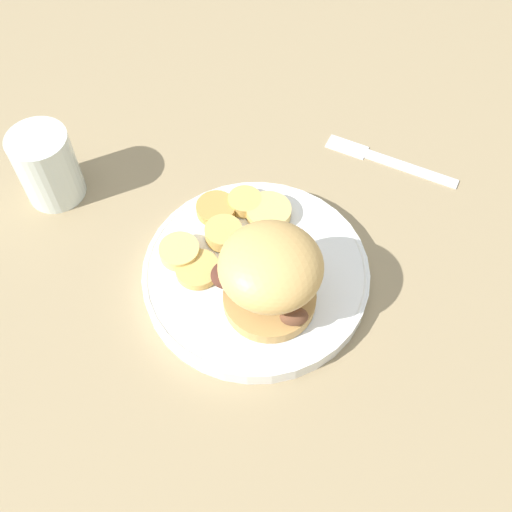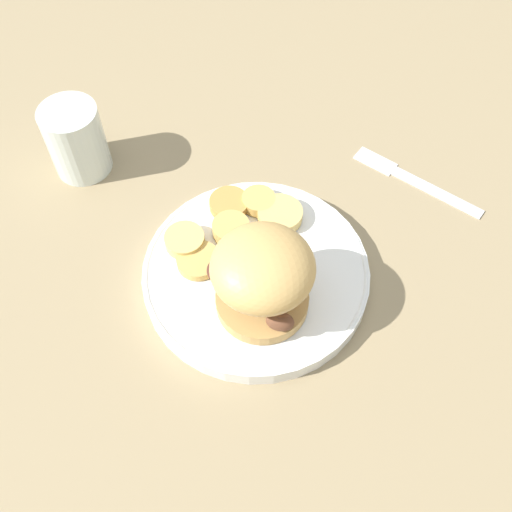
% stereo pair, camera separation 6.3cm
% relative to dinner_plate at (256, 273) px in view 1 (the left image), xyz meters
% --- Properties ---
extents(ground_plane, '(4.00, 4.00, 0.00)m').
position_rel_dinner_plate_xyz_m(ground_plane, '(0.00, 0.00, -0.01)').
color(ground_plane, '#937F5B').
extents(dinner_plate, '(0.25, 0.25, 0.02)m').
position_rel_dinner_plate_xyz_m(dinner_plate, '(0.00, 0.00, 0.00)').
color(dinner_plate, white).
rests_on(dinner_plate, ground_plane).
extents(sandwich, '(0.10, 0.12, 0.10)m').
position_rel_dinner_plate_xyz_m(sandwich, '(0.02, 0.04, 0.06)').
color(sandwich, tan).
rests_on(sandwich, dinner_plate).
extents(potato_round_0, '(0.04, 0.04, 0.01)m').
position_rel_dinner_plate_xyz_m(potato_round_0, '(0.05, -0.07, 0.02)').
color(potato_round_0, '#DBB766').
rests_on(potato_round_0, dinner_plate).
extents(potato_round_1, '(0.04, 0.04, 0.02)m').
position_rel_dinner_plate_xyz_m(potato_round_1, '(-0.00, -0.06, 0.02)').
color(potato_round_1, tan).
rests_on(potato_round_1, dinner_plate).
extents(potato_round_2, '(0.05, 0.05, 0.01)m').
position_rel_dinner_plate_xyz_m(potato_round_2, '(0.05, -0.04, 0.01)').
color(potato_round_2, tan).
rests_on(potato_round_2, dinner_plate).
extents(potato_round_3, '(0.04, 0.04, 0.01)m').
position_rel_dinner_plate_xyz_m(potato_round_3, '(-0.05, -0.08, 0.02)').
color(potato_round_3, tan).
rests_on(potato_round_3, dinner_plate).
extents(potato_round_4, '(0.05, 0.05, 0.01)m').
position_rel_dinner_plate_xyz_m(potato_round_4, '(-0.06, -0.05, 0.02)').
color(potato_round_4, '#DBB766').
rests_on(potato_round_4, dinner_plate).
extents(potato_round_5, '(0.05, 0.05, 0.01)m').
position_rel_dinner_plate_xyz_m(potato_round_5, '(-0.02, -0.09, 0.02)').
color(potato_round_5, '#BC8942').
rests_on(potato_round_5, dinner_plate).
extents(fork, '(0.09, 0.17, 0.00)m').
position_rel_dinner_plate_xyz_m(fork, '(-0.25, -0.02, -0.01)').
color(fork, silver).
rests_on(fork, ground_plane).
extents(drinking_glass, '(0.07, 0.07, 0.09)m').
position_rel_dinner_plate_xyz_m(drinking_glass, '(0.10, -0.26, 0.03)').
color(drinking_glass, silver).
rests_on(drinking_glass, ground_plane).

